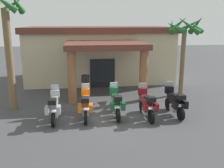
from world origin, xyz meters
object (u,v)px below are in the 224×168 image
Objects in this scene: motorcycle_orange at (86,105)px; palm_tree_near_portico at (185,34)px; motel_building at (99,53)px; pedestrian at (85,82)px; motorcycle_silver at (54,107)px; motorcycle_black at (175,102)px; palm_tree_roadside at (7,32)px; motorcycle_green at (116,103)px; motorcycle_maroon at (147,104)px.

motorcycle_orange is 8.09m from palm_tree_near_portico.
motel_building is at bearing -6.26° from motorcycle_orange.
motel_building is 5.16m from pedestrian.
motorcycle_silver is at bearing 96.05° from motorcycle_orange.
palm_tree_roadside reaches higher than motorcycle_black.
motorcycle_green is at bearing 83.58° from motorcycle_black.
motorcycle_black is at bearing -125.46° from pedestrian.
pedestrian is at bearing 177.65° from palm_tree_near_portico.
motorcycle_maroon is at bearing -80.40° from motel_building.
motorcycle_black is 9.38m from palm_tree_roadside.
motorcycle_black is at bearing -85.58° from motorcycle_maroon.
palm_tree_near_portico reaches higher than motorcycle_orange.
motel_building is 5.41× the size of motorcycle_black.
motorcycle_orange is at bearing -24.06° from palm_tree_roadside.
palm_tree_near_portico reaches higher than motel_building.
motorcycle_orange is 1.00× the size of motorcycle_green.
motorcycle_silver is at bearing 86.87° from motorcycle_black.
motorcycle_silver is 1.00× the size of motorcycle_maroon.
pedestrian is at bearing 30.70° from motorcycle_maroon.
motorcycle_orange is at bearing -86.52° from motorcycle_silver.
motorcycle_green is at bearing -152.60° from pedestrian.
motorcycle_silver is 1.37× the size of pedestrian.
motel_building is 9.25m from motorcycle_orange.
palm_tree_roadside is 10.49m from palm_tree_near_portico.
motorcycle_silver is at bearing 93.44° from motorcycle_green.
motorcycle_silver is 3.05m from motorcycle_green.
motorcycle_silver is at bearing 85.33° from motorcycle_maroon.
palm_tree_near_portico is (10.27, 2.14, -0.19)m from palm_tree_roadside.
motel_building is 2.33× the size of palm_tree_near_portico.
motorcycle_orange is 1.00× the size of motorcycle_black.
motorcycle_black is at bearing -71.24° from motel_building.
palm_tree_near_portico reaches higher than motorcycle_maroon.
pedestrian is at bearing 19.03° from motorcycle_green.
motorcycle_orange is 4.55m from motorcycle_black.
palm_tree_roadside is at bearing 127.45° from pedestrian.
palm_tree_roadside is 1.20× the size of palm_tree_near_portico.
motorcycle_green is 0.36× the size of palm_tree_roadside.
palm_tree_roadside reaches higher than palm_tree_near_portico.
motorcycle_maroon is 6.14m from palm_tree_near_portico.
pedestrian is at bearing 31.35° from palm_tree_roadside.
motel_building is 9.55m from motorcycle_maroon.
palm_tree_near_portico is at bearing -47.15° from motel_building.
motorcycle_maroon is at bearing 93.67° from motorcycle_black.
motorcycle_black is 1.37× the size of pedestrian.
motorcycle_silver is 1.00× the size of motorcycle_green.
motel_building is at bearing 55.43° from palm_tree_roadside.
pedestrian reaches higher than motorcycle_maroon.
motorcycle_maroon is 1.37× the size of pedestrian.
motorcycle_green is 1.00× the size of motorcycle_maroon.
motorcycle_green is 4.34m from pedestrian.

